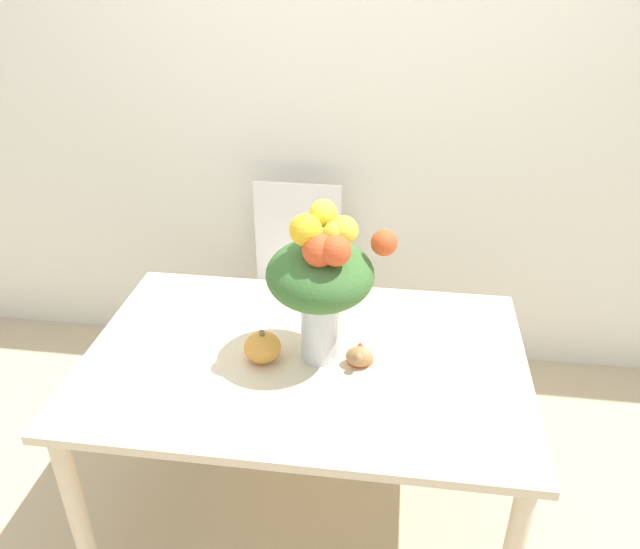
# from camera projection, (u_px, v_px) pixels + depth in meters

# --- Properties ---
(ground_plane) EXTENTS (12.00, 12.00, 0.00)m
(ground_plane) POSITION_uv_depth(u_px,v_px,m) (307.00, 507.00, 2.39)
(ground_plane) COLOR tan
(wall_back) EXTENTS (8.00, 0.06, 2.70)m
(wall_back) POSITION_uv_depth(u_px,v_px,m) (343.00, 84.00, 2.67)
(wall_back) COLOR silver
(wall_back) RESTS_ON ground_plane
(dining_table) EXTENTS (1.43, 0.94, 0.72)m
(dining_table) POSITION_uv_depth(u_px,v_px,m) (305.00, 377.00, 2.08)
(dining_table) COLOR beige
(dining_table) RESTS_ON ground_plane
(flower_vase) EXTENTS (0.39, 0.33, 0.54)m
(flower_vase) POSITION_uv_depth(u_px,v_px,m) (322.00, 279.00, 1.88)
(flower_vase) COLOR silver
(flower_vase) RESTS_ON dining_table
(pumpkin) EXTENTS (0.12, 0.12, 0.11)m
(pumpkin) POSITION_uv_depth(u_px,v_px,m) (263.00, 347.00, 1.99)
(pumpkin) COLOR gold
(pumpkin) RESTS_ON dining_table
(turkey_figurine) EXTENTS (0.09, 0.12, 0.07)m
(turkey_figurine) POSITION_uv_depth(u_px,v_px,m) (360.00, 354.00, 1.98)
(turkey_figurine) COLOR #A87A4C
(turkey_figurine) RESTS_ON dining_table
(dining_chair_near_window) EXTENTS (0.42, 0.42, 0.95)m
(dining_chair_near_window) POSITION_uv_depth(u_px,v_px,m) (294.00, 289.00, 2.87)
(dining_chair_near_window) COLOR white
(dining_chair_near_window) RESTS_ON ground_plane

